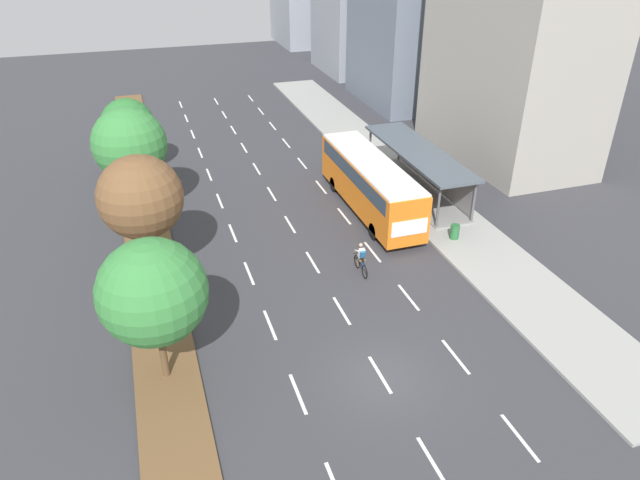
{
  "coord_description": "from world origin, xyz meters",
  "views": [
    {
      "loc": [
        -7.89,
        -15.98,
        16.51
      ],
      "look_at": [
        0.48,
        9.58,
        1.2
      ],
      "focal_mm": 32.48,
      "sensor_mm": 36.0,
      "label": 1
    }
  ],
  "objects_px": {
    "bus": "(370,181)",
    "median_tree_fourth": "(128,126)",
    "cyclist": "(361,260)",
    "bus_shelter": "(421,166)",
    "median_tree_third": "(129,144)",
    "median_tree_nearest": "(153,292)",
    "trash_bin": "(455,232)",
    "median_tree_second": "(140,197)"
  },
  "relations": [
    {
      "from": "bus",
      "to": "median_tree_fourth",
      "type": "height_order",
      "value": "median_tree_fourth"
    },
    {
      "from": "cyclist",
      "to": "bus",
      "type": "bearing_deg",
      "value": 64.32
    },
    {
      "from": "bus_shelter",
      "to": "cyclist",
      "type": "distance_m",
      "value": 11.07
    },
    {
      "from": "median_tree_third",
      "to": "median_tree_fourth",
      "type": "xyz_separation_m",
      "value": [
        -0.02,
        7.28,
        -1.2
      ]
    },
    {
      "from": "bus_shelter",
      "to": "median_tree_fourth",
      "type": "height_order",
      "value": "median_tree_fourth"
    },
    {
      "from": "median_tree_third",
      "to": "median_tree_nearest",
      "type": "bearing_deg",
      "value": -89.31
    },
    {
      "from": "cyclist",
      "to": "trash_bin",
      "type": "distance_m",
      "value": 6.54
    },
    {
      "from": "median_tree_second",
      "to": "trash_bin",
      "type": "height_order",
      "value": "median_tree_second"
    },
    {
      "from": "median_tree_third",
      "to": "median_tree_fourth",
      "type": "bearing_deg",
      "value": 90.13
    },
    {
      "from": "bus_shelter",
      "to": "median_tree_fourth",
      "type": "bearing_deg",
      "value": 153.79
    },
    {
      "from": "median_tree_nearest",
      "to": "median_tree_third",
      "type": "xyz_separation_m",
      "value": [
        -0.18,
        14.56,
        0.73
      ]
    },
    {
      "from": "median_tree_third",
      "to": "median_tree_fourth",
      "type": "relative_size",
      "value": 1.27
    },
    {
      "from": "median_tree_second",
      "to": "median_tree_third",
      "type": "xyz_separation_m",
      "value": [
        -0.21,
        7.28,
        0.11
      ]
    },
    {
      "from": "median_tree_third",
      "to": "trash_bin",
      "type": "distance_m",
      "value": 19.31
    },
    {
      "from": "median_tree_fourth",
      "to": "trash_bin",
      "type": "relative_size",
      "value": 6.38
    },
    {
      "from": "median_tree_nearest",
      "to": "bus_shelter",
      "type": "bearing_deg",
      "value": 36.03
    },
    {
      "from": "cyclist",
      "to": "median_tree_third",
      "type": "xyz_separation_m",
      "value": [
        -10.57,
        9.73,
        4.11
      ]
    },
    {
      "from": "bus",
      "to": "median_tree_second",
      "type": "xyz_separation_m",
      "value": [
        -13.51,
        -4.13,
        2.72
      ]
    },
    {
      "from": "bus_shelter",
      "to": "bus",
      "type": "bearing_deg",
      "value": -159.92
    },
    {
      "from": "bus",
      "to": "trash_bin",
      "type": "height_order",
      "value": "bus"
    },
    {
      "from": "bus_shelter",
      "to": "trash_bin",
      "type": "relative_size",
      "value": 13.3
    },
    {
      "from": "bus",
      "to": "trash_bin",
      "type": "xyz_separation_m",
      "value": [
        3.2,
        -5.08,
        -1.49
      ]
    },
    {
      "from": "median_tree_fourth",
      "to": "cyclist",
      "type": "bearing_deg",
      "value": -58.1
    },
    {
      "from": "median_tree_nearest",
      "to": "median_tree_second",
      "type": "distance_m",
      "value": 7.31
    },
    {
      "from": "bus_shelter",
      "to": "trash_bin",
      "type": "xyz_separation_m",
      "value": [
        -1.08,
        -6.64,
        -1.29
      ]
    },
    {
      "from": "bus",
      "to": "median_tree_fourth",
      "type": "bearing_deg",
      "value": 142.79
    },
    {
      "from": "cyclist",
      "to": "median_tree_fourth",
      "type": "height_order",
      "value": "median_tree_fourth"
    },
    {
      "from": "bus_shelter",
      "to": "median_tree_nearest",
      "type": "xyz_separation_m",
      "value": [
        -17.83,
        -12.97,
        2.3
      ]
    },
    {
      "from": "median_tree_second",
      "to": "median_tree_third",
      "type": "relative_size",
      "value": 0.97
    },
    {
      "from": "bus",
      "to": "median_tree_nearest",
      "type": "height_order",
      "value": "median_tree_nearest"
    },
    {
      "from": "median_tree_nearest",
      "to": "median_tree_second",
      "type": "bearing_deg",
      "value": 89.7
    },
    {
      "from": "cyclist",
      "to": "trash_bin",
      "type": "height_order",
      "value": "cyclist"
    },
    {
      "from": "bus",
      "to": "cyclist",
      "type": "relative_size",
      "value": 6.2
    },
    {
      "from": "median_tree_fourth",
      "to": "trash_bin",
      "type": "xyz_separation_m",
      "value": [
        16.94,
        -15.51,
        -3.12
      ]
    },
    {
      "from": "cyclist",
      "to": "median_tree_nearest",
      "type": "relative_size",
      "value": 0.3
    },
    {
      "from": "bus_shelter",
      "to": "median_tree_third",
      "type": "height_order",
      "value": "median_tree_third"
    },
    {
      "from": "bus_shelter",
      "to": "bus",
      "type": "height_order",
      "value": "bus"
    },
    {
      "from": "median_tree_second",
      "to": "trash_bin",
      "type": "bearing_deg",
      "value": -3.26
    },
    {
      "from": "median_tree_nearest",
      "to": "trash_bin",
      "type": "xyz_separation_m",
      "value": [
        16.75,
        6.33,
        -3.59
      ]
    },
    {
      "from": "median_tree_nearest",
      "to": "median_tree_second",
      "type": "height_order",
      "value": "median_tree_second"
    },
    {
      "from": "bus_shelter",
      "to": "bus",
      "type": "relative_size",
      "value": 1.0
    },
    {
      "from": "bus",
      "to": "median_tree_nearest",
      "type": "bearing_deg",
      "value": -139.91
    }
  ]
}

